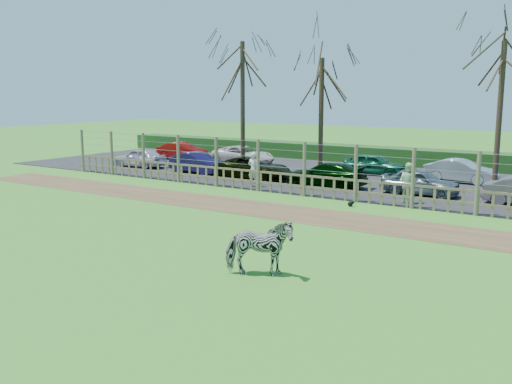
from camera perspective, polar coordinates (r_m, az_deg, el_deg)
The scene contains 21 objects.
ground at distance 19.57m, azimuth -6.50°, elevation -3.95°, with size 120.00×120.00×0.00m, color #57A732.
dirt_strip at distance 23.11m, azimuth 0.66°, elevation -1.72°, with size 34.00×2.80×0.01m, color brown.
asphalt at distance 31.86m, azimuth 10.43°, elevation 1.37°, with size 44.00×13.00×0.04m, color #232326.
hedge at distance 38.29m, azimuth 14.57°, elevation 3.43°, with size 46.00×2.00×1.10m, color #1E4716.
fence at distance 25.94m, azimuth 4.84°, elevation 1.32°, with size 30.16×0.16×2.50m.
tree_left at distance 32.91m, azimuth -1.36°, elevation 11.57°, with size 4.80×4.80×7.88m.
tree_mid at distance 31.45m, azimuth 6.58°, elevation 10.22°, with size 4.80×4.80×6.83m.
tree_right at distance 29.03m, azimuth 23.38°, elevation 10.25°, with size 4.80×4.80×7.35m.
zebra at distance 14.66m, azimuth 0.29°, elevation -5.61°, with size 0.81×1.77×1.49m, color gray.
visitor_a at distance 28.31m, azimuth -0.25°, elevation 2.28°, with size 0.63×0.41×1.72m, color beige.
visitor_b at distance 24.93m, azimuth 14.98°, elevation 0.89°, with size 0.84×0.65×1.72m, color #BBEAAB.
crow at distance 23.98m, azimuth 9.44°, elevation -1.16°, with size 0.29×0.22×0.24m.
car_0 at distance 36.56m, azimuth -11.59°, elevation 3.40°, with size 1.42×3.52×1.20m, color #C3B5C6.
car_1 at distance 33.32m, azimuth -5.89°, elevation 2.93°, with size 1.27×3.64×1.20m, color #1B1449.
car_2 at distance 30.78m, azimuth -0.25°, elevation 2.40°, with size 1.99×4.32×1.20m, color black.
car_3 at distance 28.53m, azimuth 7.00°, elevation 1.73°, with size 1.68×4.13×1.20m, color black.
car_4 at distance 27.06m, azimuth 16.11°, elevation 0.96°, with size 1.42×3.52×1.20m, color #4C5C66.
car_7 at distance 40.14m, azimuth -7.40°, elevation 4.08°, with size 1.27×3.64×1.20m, color maroon.
car_8 at distance 37.19m, azimuth -1.29°, elevation 3.70°, with size 1.99×4.32×1.20m, color silver.
car_10 at distance 33.21m, azimuth 11.78°, elevation 2.75°, with size 1.42×3.52×1.20m, color #115133.
car_11 at distance 31.54m, azimuth 19.81°, elevation 1.99°, with size 1.27×3.64×1.20m, color #ADB3BA.
Camera 1 is at (12.23, -14.55, 4.68)m, focal length 40.00 mm.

